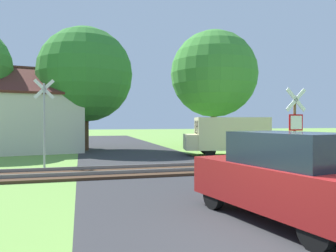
% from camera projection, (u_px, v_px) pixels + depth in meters
% --- Properties ---
extents(ground_plane, '(160.00, 160.00, 0.00)m').
position_uv_depth(ground_plane, '(279.00, 242.00, 5.39)').
color(ground_plane, '#6B9942').
extents(road_asphalt, '(6.56, 80.00, 0.01)m').
position_uv_depth(road_asphalt, '(226.00, 210.00, 7.32)').
color(road_asphalt, '#2D2D30').
rests_on(road_asphalt, ground).
extents(rail_track, '(60.00, 2.60, 0.22)m').
position_uv_depth(rail_track, '(162.00, 170.00, 13.00)').
color(rail_track, '#422D1E').
rests_on(rail_track, ground).
extents(stop_sign_near, '(0.88, 0.16, 3.23)m').
position_uv_depth(stop_sign_near, '(295.00, 126.00, 11.99)').
color(stop_sign_near, brown).
rests_on(stop_sign_near, ground).
extents(crossing_sign_far, '(0.88, 0.14, 3.84)m').
position_uv_depth(crossing_sign_far, '(44.00, 117.00, 14.17)').
color(crossing_sign_far, '#9E9EA5').
rests_on(crossing_sign_far, ground).
extents(house, '(8.82, 7.56, 5.66)m').
position_uv_depth(house, '(19.00, 121.00, 21.55)').
color(house, beige).
rests_on(house, ground).
extents(tree_right, '(7.01, 7.01, 9.38)m').
position_uv_depth(tree_right, '(214.00, 74.00, 26.57)').
color(tree_right, '#513823').
rests_on(tree_right, ground).
extents(tree_center, '(6.51, 6.51, 8.49)m').
position_uv_depth(tree_center, '(85.00, 75.00, 22.58)').
color(tree_center, '#513823').
rests_on(tree_center, ground).
extents(mail_truck, '(5.18, 2.86, 2.24)m').
position_uv_depth(mail_truck, '(228.00, 134.00, 19.44)').
color(mail_truck, beige).
rests_on(mail_truck, ground).
extents(parked_car, '(2.42, 4.25, 1.78)m').
position_uv_depth(parked_car, '(284.00, 177.00, 6.48)').
color(parked_car, maroon).
rests_on(parked_car, ground).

